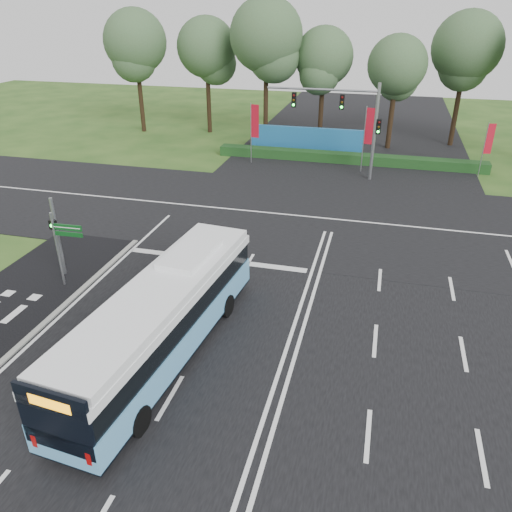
{
  "coord_description": "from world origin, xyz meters",
  "views": [
    {
      "loc": [
        2.74,
        -16.73,
        12.01
      ],
      "look_at": [
        -2.1,
        2.0,
        2.13
      ],
      "focal_mm": 35.0,
      "sensor_mm": 36.0,
      "label": 1
    }
  ],
  "objects": [
    {
      "name": "street_sign",
      "position": [
        -10.84,
        0.81,
        2.36
      ],
      "size": [
        1.45,
        0.15,
        3.71
      ],
      "rotation": [
        0.0,
        0.0,
        0.04
      ],
      "color": "gray",
      "rests_on": "ground"
    },
    {
      "name": "road_cross",
      "position": [
        0.0,
        12.0,
        0.03
      ],
      "size": [
        120.0,
        14.0,
        0.05
      ],
      "primitive_type": "cube",
      "color": "black",
      "rests_on": "ground"
    },
    {
      "name": "banner_flag_mid",
      "position": [
        1.47,
        22.24,
        3.29
      ],
      "size": [
        0.75,
        0.14,
        5.07
      ],
      "rotation": [
        0.0,
        0.0,
        -0.11
      ],
      "color": "gray",
      "rests_on": "ground"
    },
    {
      "name": "blue_hoarding",
      "position": [
        -4.0,
        27.0,
        1.1
      ],
      "size": [
        10.0,
        0.3,
        2.2
      ],
      "primitive_type": "cube",
      "color": "#1B5D93",
      "rests_on": "ground"
    },
    {
      "name": "kerb_strip",
      "position": [
        -10.1,
        -3.0,
        0.06
      ],
      "size": [
        0.25,
        18.0,
        0.12
      ],
      "primitive_type": "cube",
      "color": "gray",
      "rests_on": "ground"
    },
    {
      "name": "banner_flag_right",
      "position": [
        10.22,
        23.16,
        2.74
      ],
      "size": [
        0.6,
        0.21,
        4.17
      ],
      "rotation": [
        0.0,
        0.0,
        0.28
      ],
      "color": "gray",
      "rests_on": "ground"
    },
    {
      "name": "traffic_light_gantry",
      "position": [
        0.21,
        20.5,
        4.66
      ],
      "size": [
        8.41,
        0.28,
        7.0
      ],
      "color": "gray",
      "rests_on": "ground"
    },
    {
      "name": "ground",
      "position": [
        0.0,
        0.0,
        0.0
      ],
      "size": [
        120.0,
        120.0,
        0.0
      ],
      "primitive_type": "plane",
      "color": "#244818",
      "rests_on": "ground"
    },
    {
      "name": "road_main",
      "position": [
        0.0,
        0.0,
        0.02
      ],
      "size": [
        20.0,
        120.0,
        0.04
      ],
      "primitive_type": "cube",
      "color": "black",
      "rests_on": "ground"
    },
    {
      "name": "banner_flag_left",
      "position": [
        -7.56,
        22.43,
        3.17
      ],
      "size": [
        0.72,
        0.17,
        4.88
      ],
      "rotation": [
        0.0,
        0.0,
        -0.16
      ],
      "color": "gray",
      "rests_on": "ground"
    },
    {
      "name": "city_bus",
      "position": [
        -4.35,
        -2.9,
        1.67
      ],
      "size": [
        3.48,
        11.72,
        3.31
      ],
      "rotation": [
        0.0,
        0.0,
        -0.09
      ],
      "color": "#5CA3D5",
      "rests_on": "ground"
    },
    {
      "name": "eucalyptus_row",
      "position": [
        -2.89,
        30.91,
        8.52
      ],
      "size": [
        42.72,
        9.78,
        12.63
      ],
      "color": "black",
      "rests_on": "ground"
    },
    {
      "name": "pedestrian_signal",
      "position": [
        -11.75,
        1.67,
        2.19
      ],
      "size": [
        0.35,
        0.44,
        4.01
      ],
      "rotation": [
        0.0,
        0.0,
        -0.15
      ],
      "color": "gray",
      "rests_on": "ground"
    },
    {
      "name": "hedge",
      "position": [
        0.0,
        24.5,
        0.4
      ],
      "size": [
        22.0,
        1.2,
        0.8
      ],
      "primitive_type": "cube",
      "color": "#153A16",
      "rests_on": "ground"
    }
  ]
}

